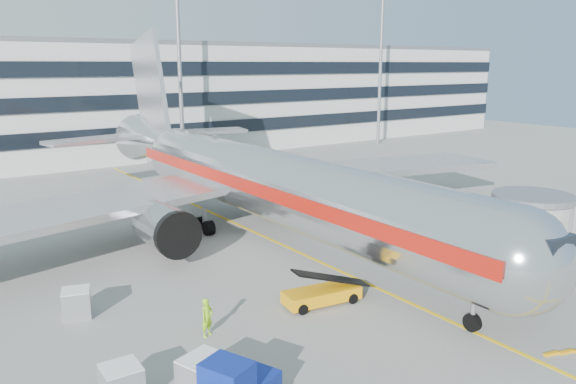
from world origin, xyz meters
TOP-DOWN VIEW (x-y plane):
  - ground at (0.00, 0.00)m, footprint 180.00×180.00m
  - lead_in_line at (0.00, 10.00)m, footprint 0.25×70.00m
  - main_jet at (0.00, 11.72)m, footprint 50.95×48.70m
  - terminal at (0.00, 57.95)m, footprint 150.00×24.25m
  - light_mast_centre at (8.00, 42.00)m, footprint 2.40×1.20m
  - light_mast_east at (42.00, 42.00)m, footprint 2.40×1.20m
  - belt_loader at (-4.00, -1.35)m, footprint 4.53×2.14m
  - cargo_container_left at (-15.81, -4.02)m, footprint 1.45×1.45m
  - cargo_container_right at (-15.18, 4.67)m, footprint 1.70×1.70m
  - cargo_container_front at (-13.15, -5.71)m, footprint 2.08×2.08m
  - ramp_worker at (-10.69, -1.08)m, footprint 0.80×0.67m

SIDE VIEW (x-z plane):
  - ground at x=0.00m, z-range 0.00..0.00m
  - lead_in_line at x=0.00m, z-range 0.00..0.01m
  - belt_loader at x=-4.00m, z-range -0.46..1.66m
  - cargo_container_right at x=-15.18m, z-range 0.00..1.46m
  - cargo_container_left at x=-15.81m, z-range 0.00..1.50m
  - cargo_container_front at x=-13.15m, z-range 0.00..1.75m
  - ramp_worker at x=-10.69m, z-range 0.00..1.88m
  - main_jet at x=0.00m, z-range -3.79..12.26m
  - terminal at x=0.00m, z-range 0.00..15.60m
  - light_mast_centre at x=8.00m, z-range 2.15..27.60m
  - light_mast_east at x=42.00m, z-range 2.15..27.60m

